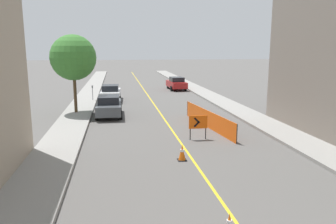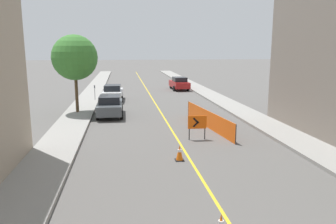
{
  "view_description": "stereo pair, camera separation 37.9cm",
  "coord_description": "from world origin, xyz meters",
  "px_view_note": "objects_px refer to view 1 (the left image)",
  "views": [
    {
      "loc": [
        -3.41,
        1.92,
        5.11
      ],
      "look_at": [
        -0.11,
        22.67,
        1.0
      ],
      "focal_mm": 35.0,
      "sensor_mm": 36.0,
      "label": 1
    },
    {
      "loc": [
        -3.04,
        1.87,
        5.11
      ],
      "look_at": [
        -0.11,
        22.67,
        1.0
      ],
      "focal_mm": 35.0,
      "sensor_mm": 36.0,
      "label": 2
    }
  ],
  "objects_px": {
    "traffic_cone_third": "(182,153)",
    "parking_meter_far_curb": "(92,90)",
    "arrow_barricade_primary": "(198,123)",
    "parked_car_curb_near": "(109,106)",
    "parked_car_curb_mid": "(111,93)",
    "street_tree_left_near": "(73,58)",
    "parked_car_curb_far": "(176,83)"
  },
  "relations": [
    {
      "from": "arrow_barricade_primary",
      "to": "street_tree_left_near",
      "type": "bearing_deg",
      "value": 133.52
    },
    {
      "from": "parked_car_curb_near",
      "to": "arrow_barricade_primary",
      "type": "bearing_deg",
      "value": -54.48
    },
    {
      "from": "traffic_cone_third",
      "to": "arrow_barricade_primary",
      "type": "relative_size",
      "value": 0.54
    },
    {
      "from": "parked_car_curb_near",
      "to": "parked_car_curb_mid",
      "type": "height_order",
      "value": "same"
    },
    {
      "from": "parked_car_curb_mid",
      "to": "parked_car_curb_far",
      "type": "relative_size",
      "value": 1.0
    },
    {
      "from": "traffic_cone_third",
      "to": "parked_car_curb_near",
      "type": "relative_size",
      "value": 0.17
    },
    {
      "from": "parking_meter_far_curb",
      "to": "street_tree_left_near",
      "type": "relative_size",
      "value": 0.24
    },
    {
      "from": "parked_car_curb_mid",
      "to": "parked_car_curb_far",
      "type": "height_order",
      "value": "same"
    },
    {
      "from": "traffic_cone_third",
      "to": "parked_car_curb_mid",
      "type": "bearing_deg",
      "value": 100.85
    },
    {
      "from": "parked_car_curb_mid",
      "to": "street_tree_left_near",
      "type": "relative_size",
      "value": 0.73
    },
    {
      "from": "parked_car_curb_mid",
      "to": "street_tree_left_near",
      "type": "height_order",
      "value": "street_tree_left_near"
    },
    {
      "from": "parked_car_curb_mid",
      "to": "parking_meter_far_curb",
      "type": "distance_m",
      "value": 1.77
    },
    {
      "from": "street_tree_left_near",
      "to": "arrow_barricade_primary",
      "type": "bearing_deg",
      "value": -47.99
    },
    {
      "from": "arrow_barricade_primary",
      "to": "traffic_cone_third",
      "type": "bearing_deg",
      "value": -114.09
    },
    {
      "from": "arrow_barricade_primary",
      "to": "street_tree_left_near",
      "type": "xyz_separation_m",
      "value": [
        -7.67,
        8.51,
        3.43
      ]
    },
    {
      "from": "parked_car_curb_near",
      "to": "street_tree_left_near",
      "type": "bearing_deg",
      "value": 155.88
    },
    {
      "from": "arrow_barricade_primary",
      "to": "parked_car_curb_mid",
      "type": "xyz_separation_m",
      "value": [
        -5.06,
        14.8,
        -0.16
      ]
    },
    {
      "from": "traffic_cone_third",
      "to": "parking_meter_far_curb",
      "type": "height_order",
      "value": "parking_meter_far_curb"
    },
    {
      "from": "traffic_cone_third",
      "to": "parking_meter_far_curb",
      "type": "xyz_separation_m",
      "value": [
        -5.19,
        17.9,
        0.82
      ]
    },
    {
      "from": "parked_car_curb_near",
      "to": "parked_car_curb_far",
      "type": "relative_size",
      "value": 0.98
    },
    {
      "from": "traffic_cone_third",
      "to": "parked_car_curb_far",
      "type": "relative_size",
      "value": 0.17
    },
    {
      "from": "parked_car_curb_mid",
      "to": "parking_meter_far_curb",
      "type": "xyz_separation_m",
      "value": [
        -1.72,
        -0.22,
        0.39
      ]
    },
    {
      "from": "traffic_cone_third",
      "to": "parking_meter_far_curb",
      "type": "relative_size",
      "value": 0.52
    },
    {
      "from": "parked_car_curb_far",
      "to": "arrow_barricade_primary",
      "type": "bearing_deg",
      "value": -100.64
    },
    {
      "from": "traffic_cone_third",
      "to": "arrow_barricade_primary",
      "type": "distance_m",
      "value": 3.73
    },
    {
      "from": "arrow_barricade_primary",
      "to": "parked_car_curb_mid",
      "type": "distance_m",
      "value": 15.64
    },
    {
      "from": "parked_car_curb_far",
      "to": "street_tree_left_near",
      "type": "height_order",
      "value": "street_tree_left_near"
    },
    {
      "from": "parked_car_curb_near",
      "to": "parking_meter_far_curb",
      "type": "height_order",
      "value": "parking_meter_far_curb"
    },
    {
      "from": "arrow_barricade_primary",
      "to": "parking_meter_far_curb",
      "type": "relative_size",
      "value": 0.97
    },
    {
      "from": "traffic_cone_third",
      "to": "street_tree_left_near",
      "type": "height_order",
      "value": "street_tree_left_near"
    },
    {
      "from": "parked_car_curb_far",
      "to": "parking_meter_far_curb",
      "type": "distance_m",
      "value": 12.53
    },
    {
      "from": "traffic_cone_third",
      "to": "arrow_barricade_primary",
      "type": "height_order",
      "value": "arrow_barricade_primary"
    }
  ]
}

